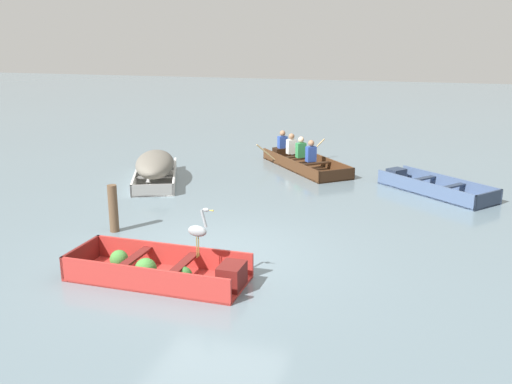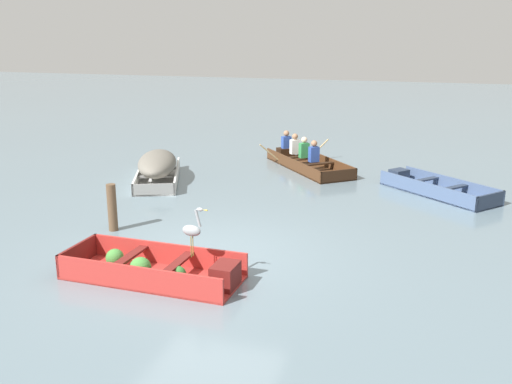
{
  "view_description": "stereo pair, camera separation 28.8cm",
  "coord_description": "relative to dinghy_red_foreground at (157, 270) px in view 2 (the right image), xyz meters",
  "views": [
    {
      "loc": [
        3.5,
        -8.95,
        3.87
      ],
      "look_at": [
        -0.09,
        3.11,
        0.35
      ],
      "focal_mm": 40.0,
      "sensor_mm": 36.0,
      "label": 1
    },
    {
      "loc": [
        3.77,
        -8.86,
        3.87
      ],
      "look_at": [
        -0.09,
        3.11,
        0.35
      ],
      "focal_mm": 40.0,
      "sensor_mm": 36.0,
      "label": 2
    }
  ],
  "objects": [
    {
      "name": "skiff_slate_blue_mid_moored",
      "position": [
        4.18,
        6.78,
        -0.03
      ],
      "size": [
        2.95,
        2.69,
        0.37
      ],
      "color": "#475B7F",
      "rests_on": "ground"
    },
    {
      "name": "ground_plane",
      "position": [
        0.39,
        1.21,
        -0.16
      ],
      "size": [
        80.0,
        80.0,
        0.0
      ],
      "primitive_type": "plane",
      "color": "slate"
    },
    {
      "name": "mooring_post",
      "position": [
        -1.95,
        1.87,
        0.32
      ],
      "size": [
        0.19,
        0.19,
        0.97
      ],
      "primitive_type": "cylinder",
      "color": "brown",
      "rests_on": "ground"
    },
    {
      "name": "skiff_white_near_moored",
      "position": [
        -2.97,
        5.8,
        0.26
      ],
      "size": [
        2.2,
        3.27,
        0.78
      ],
      "color": "white",
      "rests_on": "ground"
    },
    {
      "name": "dinghy_red_foreground",
      "position": [
        0.0,
        0.0,
        0.0
      ],
      "size": [
        2.92,
        1.15,
        0.41
      ],
      "color": "#AD2D28",
      "rests_on": "ground"
    },
    {
      "name": "heron_on_dinghy",
      "position": [
        0.6,
        0.13,
        0.72
      ],
      "size": [
        0.46,
        0.17,
        0.84
      ],
      "color": "olive",
      "rests_on": "dinghy_red_foreground"
    },
    {
      "name": "rowboat_dark_varnish_with_crew",
      "position": [
        0.44,
        8.63,
        0.06
      ],
      "size": [
        3.14,
        3.4,
        0.9
      ],
      "color": "#4C2D19",
      "rests_on": "ground"
    }
  ]
}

